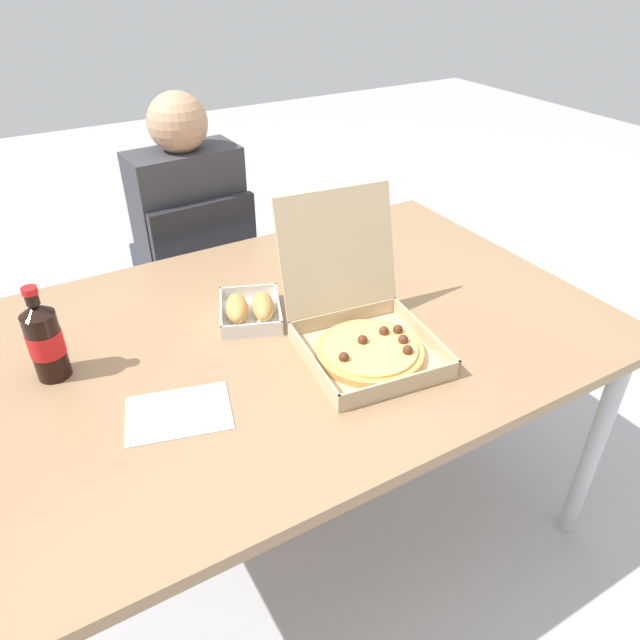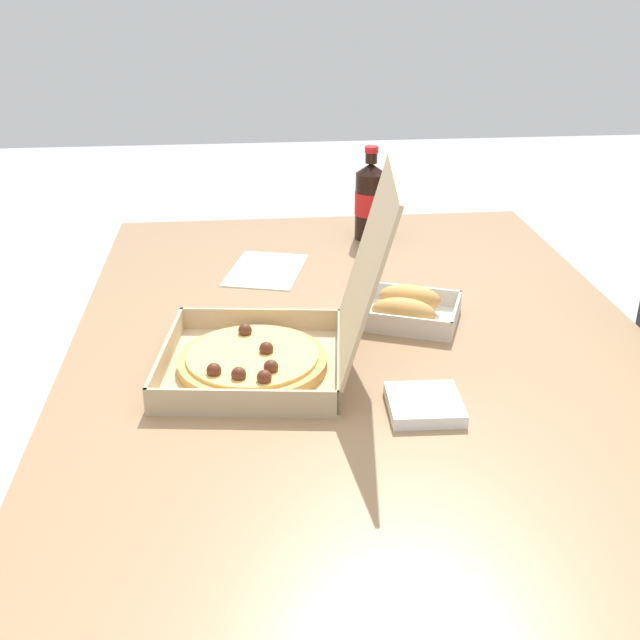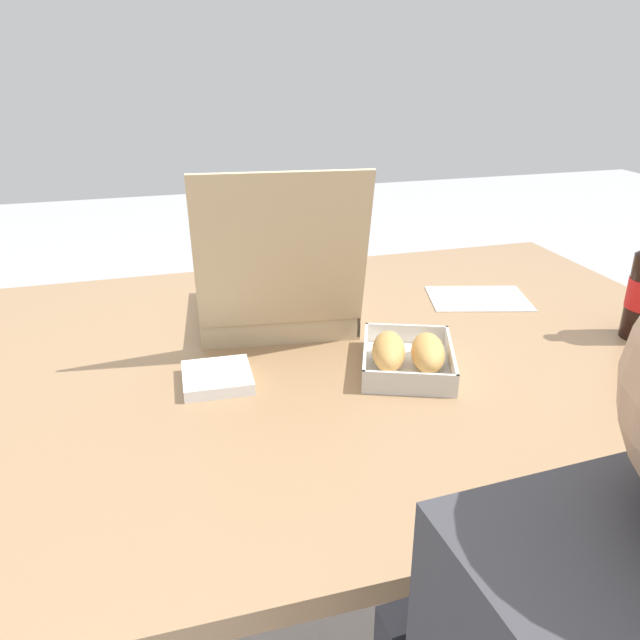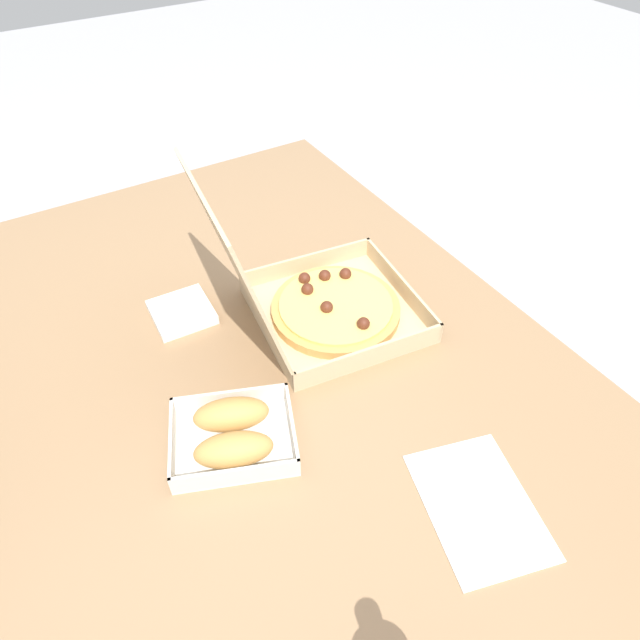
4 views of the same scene
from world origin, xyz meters
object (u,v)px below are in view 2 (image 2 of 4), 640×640
at_px(bread_side_box, 407,307).
at_px(paper_menu, 266,270).
at_px(napkin_pile, 424,404).
at_px(cola_bottle, 370,200).
at_px(pizza_box_open, 273,345).

relative_size(bread_side_box, paper_menu, 1.10).
bearing_deg(napkin_pile, cola_bottle, 177.04).
relative_size(bread_side_box, napkin_pile, 2.11).
height_order(pizza_box_open, cola_bottle, pizza_box_open).
bearing_deg(cola_bottle, napkin_pile, -2.96).
relative_size(pizza_box_open, bread_side_box, 1.75).
height_order(bread_side_box, paper_menu, bread_side_box).
xyz_separation_m(bread_side_box, paper_menu, (-0.28, -0.26, -0.02)).
distance_m(pizza_box_open, napkin_pile, 0.27).
bearing_deg(pizza_box_open, bread_side_box, 123.59).
height_order(paper_menu, napkin_pile, napkin_pile).
distance_m(bread_side_box, cola_bottle, 0.48).
relative_size(cola_bottle, napkin_pile, 2.04).
xyz_separation_m(pizza_box_open, bread_side_box, (-0.17, 0.26, -0.02)).
xyz_separation_m(bread_side_box, cola_bottle, (-0.47, 0.00, 0.07)).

